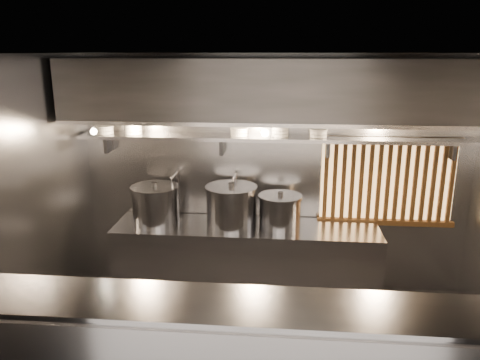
% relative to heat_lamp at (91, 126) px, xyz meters
% --- Properties ---
extents(floor, '(4.50, 4.50, 0.00)m').
position_rel_heat_lamp_xyz_m(floor, '(1.90, -0.85, -2.07)').
color(floor, black).
rests_on(floor, ground).
extents(ceiling, '(4.50, 4.50, 0.00)m').
position_rel_heat_lamp_xyz_m(ceiling, '(1.90, -0.85, 0.73)').
color(ceiling, black).
rests_on(ceiling, wall_back).
extents(wall_back, '(4.50, 0.00, 4.50)m').
position_rel_heat_lamp_xyz_m(wall_back, '(1.90, 0.65, -0.67)').
color(wall_back, gray).
rests_on(wall_back, floor).
extents(wall_left, '(0.00, 3.00, 3.00)m').
position_rel_heat_lamp_xyz_m(wall_left, '(-0.35, -0.85, -0.67)').
color(wall_left, gray).
rests_on(wall_left, floor).
extents(cooking_bench, '(3.00, 0.70, 0.90)m').
position_rel_heat_lamp_xyz_m(cooking_bench, '(1.60, 0.28, -1.62)').
color(cooking_bench, '#9C9CA1').
rests_on(cooking_bench, floor).
extents(bowl_shelf, '(4.40, 0.34, 0.04)m').
position_rel_heat_lamp_xyz_m(bowl_shelf, '(1.90, 0.47, -0.19)').
color(bowl_shelf, '#9C9CA1').
rests_on(bowl_shelf, wall_back).
extents(exhaust_hood, '(4.40, 0.81, 0.65)m').
position_rel_heat_lamp_xyz_m(exhaust_hood, '(1.90, 0.25, 0.36)').
color(exhaust_hood, '#2D2D30').
rests_on(exhaust_hood, ceiling).
extents(wood_screen, '(1.56, 0.09, 1.04)m').
position_rel_heat_lamp_xyz_m(wood_screen, '(3.20, 0.60, -0.69)').
color(wood_screen, '#FFC272').
rests_on(wood_screen, wall_back).
extents(faucet_left, '(0.04, 0.30, 0.50)m').
position_rel_heat_lamp_xyz_m(faucet_left, '(0.75, 0.52, -0.76)').
color(faucet_left, silver).
rests_on(faucet_left, wall_back).
extents(faucet_right, '(0.04, 0.30, 0.50)m').
position_rel_heat_lamp_xyz_m(faucet_right, '(1.45, 0.52, -0.76)').
color(faucet_right, silver).
rests_on(faucet_right, wall_back).
extents(heat_lamp, '(0.25, 0.35, 0.20)m').
position_rel_heat_lamp_xyz_m(heat_lamp, '(0.00, 0.00, 0.00)').
color(heat_lamp, '#9C9CA1').
rests_on(heat_lamp, exhaust_hood).
extents(pendant_bulb, '(0.09, 0.09, 0.19)m').
position_rel_heat_lamp_xyz_m(pendant_bulb, '(1.80, 0.35, -0.11)').
color(pendant_bulb, '#2D2D30').
rests_on(pendant_bulb, exhaust_hood).
extents(stock_pot_left, '(0.58, 0.58, 0.48)m').
position_rel_heat_lamp_xyz_m(stock_pot_left, '(0.56, 0.30, -0.94)').
color(stock_pot_left, '#9C9CA1').
rests_on(stock_pot_left, cooking_bench).
extents(stock_pot_mid, '(0.55, 0.55, 0.41)m').
position_rel_heat_lamp_xyz_m(stock_pot_mid, '(1.98, 0.31, -0.98)').
color(stock_pot_mid, '#9C9CA1').
rests_on(stock_pot_mid, cooking_bench).
extents(stock_pot_right, '(0.59, 0.59, 0.51)m').
position_rel_heat_lamp_xyz_m(stock_pot_right, '(1.43, 0.28, -0.93)').
color(stock_pot_right, '#9C9CA1').
rests_on(stock_pot_right, cooking_bench).
extents(bowl_stack_0, '(0.21, 0.21, 0.09)m').
position_rel_heat_lamp_xyz_m(bowl_stack_0, '(-0.04, 0.47, -0.12)').
color(bowl_stack_0, silver).
rests_on(bowl_stack_0, bowl_shelf).
extents(bowl_stack_1, '(0.20, 0.20, 0.17)m').
position_rel_heat_lamp_xyz_m(bowl_stack_1, '(0.29, 0.47, -0.08)').
color(bowl_stack_1, silver).
rests_on(bowl_stack_1, bowl_shelf).
extents(bowl_stack_2, '(0.20, 0.20, 0.09)m').
position_rel_heat_lamp_xyz_m(bowl_stack_2, '(1.50, 0.47, -0.12)').
color(bowl_stack_2, silver).
rests_on(bowl_stack_2, bowl_shelf).
extents(bowl_stack_3, '(0.20, 0.20, 0.17)m').
position_rel_heat_lamp_xyz_m(bowl_stack_3, '(1.96, 0.47, -0.08)').
color(bowl_stack_3, silver).
rests_on(bowl_stack_3, bowl_shelf).
extents(bowl_stack_4, '(0.20, 0.20, 0.09)m').
position_rel_heat_lamp_xyz_m(bowl_stack_4, '(2.38, 0.47, -0.12)').
color(bowl_stack_4, silver).
rests_on(bowl_stack_4, bowl_shelf).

